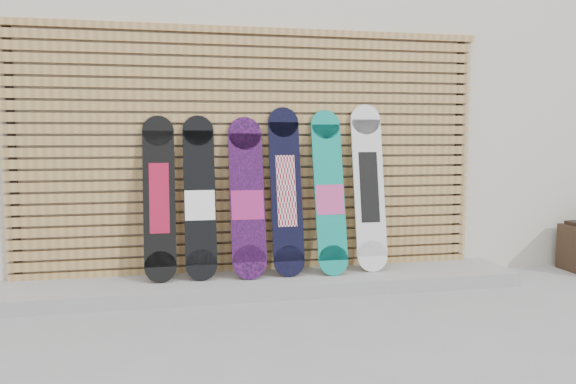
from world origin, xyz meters
The scene contains 10 objects.
ground centered at (0.00, 0.00, 0.00)m, with size 80.00×80.00×0.00m, color gray.
building centered at (0.50, 3.50, 1.80)m, with size 12.00×5.00×3.60m, color beige.
concrete_step centered at (-0.15, 0.68, 0.06)m, with size 4.60×0.70×0.12m, color gray.
slat_wall centered at (-0.15, 0.97, 1.21)m, with size 4.26×0.08×2.29m.
snowboard_0 centered at (-0.98, 0.79, 0.82)m, with size 0.27×0.31×1.40m.
snowboard_1 centered at (-0.65, 0.78, 0.81)m, with size 0.27×0.32×1.40m.
snowboard_2 centered at (-0.24, 0.76, 0.80)m, with size 0.30×0.36×1.39m.
snowboard_3 centered at (0.11, 0.77, 0.86)m, with size 0.28×0.34×1.48m.
snowboard_4 centered at (0.50, 0.75, 0.84)m, with size 0.27×0.38×1.46m.
snowboard_5 centered at (0.88, 0.79, 0.87)m, with size 0.28×0.31×1.51m.
Camera 1 is at (-0.88, -4.05, 1.35)m, focal length 35.00 mm.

